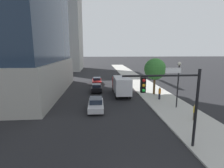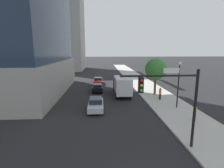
# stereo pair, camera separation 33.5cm
# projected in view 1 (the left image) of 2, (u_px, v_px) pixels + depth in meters

# --- Properties ---
(sidewalk) EXTENTS (5.45, 120.00, 0.15)m
(sidewalk) POSITION_uv_depth(u_px,v_px,m) (156.00, 95.00, 28.18)
(sidewalk) COLOR #B2AFA8
(sidewalk) RESTS_ON ground
(construction_building) EXTENTS (13.59, 24.21, 37.66)m
(construction_building) POSITION_uv_depth(u_px,v_px,m) (63.00, 24.00, 62.77)
(construction_building) COLOR #B2AFA8
(construction_building) RESTS_ON ground
(traffic_light_pole) EXTENTS (5.52, 0.48, 5.89)m
(traffic_light_pole) POSITION_uv_depth(u_px,v_px,m) (173.00, 94.00, 12.09)
(traffic_light_pole) COLOR black
(traffic_light_pole) RESTS_ON sidewalk
(street_lamp) EXTENTS (0.44, 0.44, 5.70)m
(street_lamp) POSITION_uv_depth(u_px,v_px,m) (178.00, 78.00, 21.10)
(street_lamp) COLOR black
(street_lamp) RESTS_ON sidewalk
(street_tree) EXTENTS (3.45, 3.45, 5.84)m
(street_tree) POSITION_uv_depth(u_px,v_px,m) (155.00, 69.00, 27.76)
(street_tree) COLOR brown
(street_tree) RESTS_ON sidewalk
(car_black) EXTENTS (1.78, 4.26, 1.43)m
(car_black) POSITION_uv_depth(u_px,v_px,m) (97.00, 87.00, 30.76)
(car_black) COLOR black
(car_black) RESTS_ON ground
(car_silver) EXTENTS (1.80, 4.58, 1.48)m
(car_silver) POSITION_uv_depth(u_px,v_px,m) (96.00, 104.00, 21.18)
(car_silver) COLOR #B7B7BC
(car_silver) RESTS_ON ground
(car_red) EXTENTS (1.90, 4.61, 1.41)m
(car_red) POSITION_uv_depth(u_px,v_px,m) (97.00, 81.00, 37.66)
(car_red) COLOR red
(car_red) RESTS_ON ground
(box_truck) EXTENTS (2.37, 7.18, 3.07)m
(box_truck) POSITION_uv_depth(u_px,v_px,m) (121.00, 85.00, 27.96)
(box_truck) COLOR #B21E1E
(box_truck) RESTS_ON ground
(pedestrian_yellow_shirt) EXTENTS (0.34, 0.34, 1.67)m
(pedestrian_yellow_shirt) POSITION_uv_depth(u_px,v_px,m) (195.00, 112.00, 17.66)
(pedestrian_yellow_shirt) COLOR brown
(pedestrian_yellow_shirt) RESTS_ON sidewalk
(pedestrian_orange_shirt) EXTENTS (0.34, 0.34, 1.77)m
(pedestrian_orange_shirt) POSITION_uv_depth(u_px,v_px,m) (160.00, 93.00, 25.22)
(pedestrian_orange_shirt) COLOR black
(pedestrian_orange_shirt) RESTS_ON sidewalk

